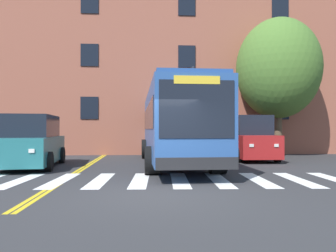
% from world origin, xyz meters
% --- Properties ---
extents(ground_plane, '(120.00, 120.00, 0.00)m').
position_xyz_m(ground_plane, '(0.00, 0.00, 0.00)').
color(ground_plane, '#303033').
extents(crosswalk, '(17.10, 3.94, 0.01)m').
position_xyz_m(crosswalk, '(0.16, 2.24, 0.00)').
color(crosswalk, white).
rests_on(crosswalk, ground).
extents(lane_line_yellow_inner, '(0.12, 36.00, 0.01)m').
position_xyz_m(lane_line_yellow_inner, '(-2.98, 16.24, 0.00)').
color(lane_line_yellow_inner, gold).
rests_on(lane_line_yellow_inner, ground).
extents(lane_line_yellow_outer, '(0.12, 36.00, 0.01)m').
position_xyz_m(lane_line_yellow_outer, '(-2.82, 16.24, 0.00)').
color(lane_line_yellow_outer, gold).
rests_on(lane_line_yellow_outer, ground).
extents(city_bus, '(3.19, 12.28, 3.46)m').
position_xyz_m(city_bus, '(1.02, 7.33, 1.90)').
color(city_bus, '#2D5699').
rests_on(city_bus, ground).
extents(car_teal_near_lane, '(2.64, 5.27, 2.23)m').
position_xyz_m(car_teal_near_lane, '(-5.19, 6.15, 1.06)').
color(car_teal_near_lane, '#236B70').
rests_on(car_teal_near_lane, ground).
extents(car_red_far_lane, '(2.29, 5.07, 2.33)m').
position_xyz_m(car_red_far_lane, '(5.19, 9.04, 1.10)').
color(car_red_far_lane, '#AD1E1E').
rests_on(car_red_far_lane, ground).
extents(traffic_light_overhead, '(0.43, 3.55, 4.69)m').
position_xyz_m(traffic_light_overhead, '(1.86, 7.86, 3.20)').
color(traffic_light_overhead, '#28282D').
rests_on(traffic_light_overhead, ground).
extents(street_tree_curbside_large, '(6.81, 6.87, 8.31)m').
position_xyz_m(street_tree_curbside_large, '(7.62, 10.96, 5.28)').
color(street_tree_curbside_large, brown).
rests_on(street_tree_curbside_large, ground).
extents(building_facade, '(30.59, 7.06, 11.83)m').
position_xyz_m(building_facade, '(2.28, 15.92, 5.92)').
color(building_facade, '#9E5642').
rests_on(building_facade, ground).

